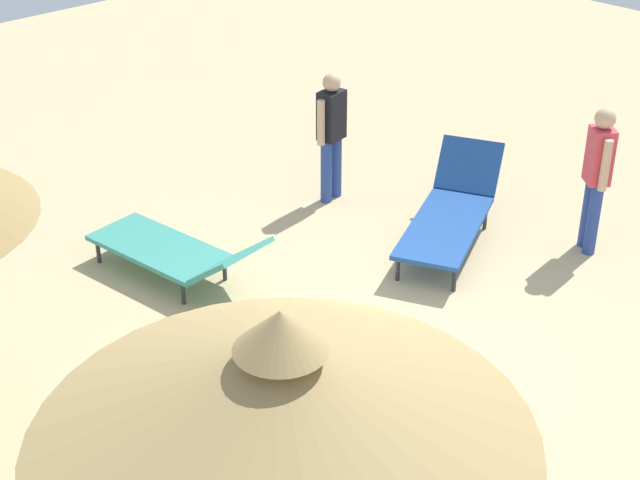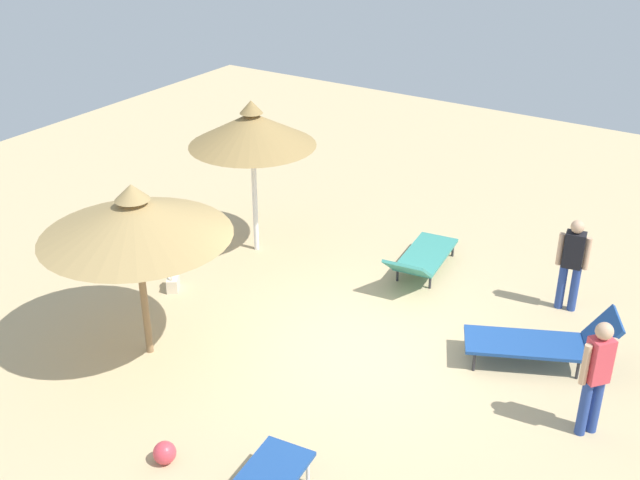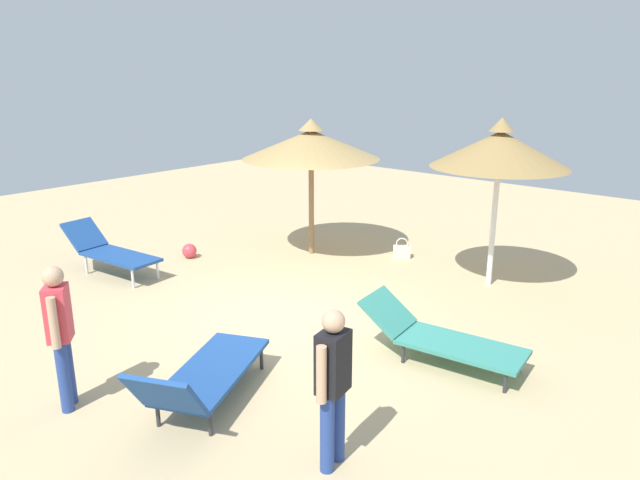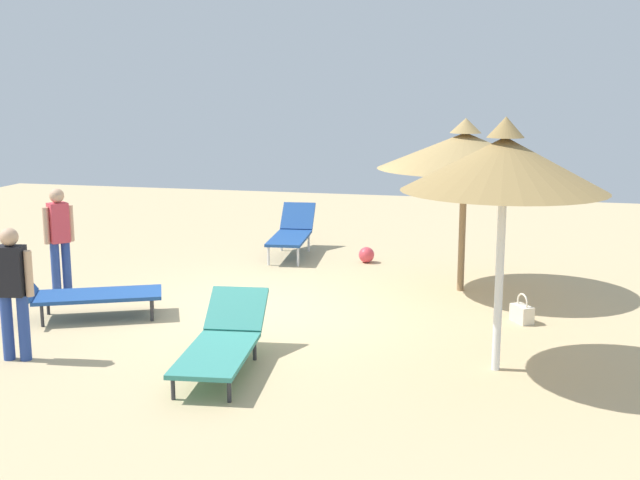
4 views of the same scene
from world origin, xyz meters
TOP-DOWN VIEW (x-y plane):
  - ground at (0.00, 0.00)m, footprint 24.00×24.00m
  - parasol_umbrella_center at (1.73, -2.54)m, footprint 2.60×2.60m
  - parasol_umbrella_back at (-1.69, -3.17)m, footprint 2.18×2.18m
  - lounge_chair_edge at (-2.40, -0.24)m, footprint 2.09×0.92m
  - lounge_chair_front at (-1.03, 2.33)m, footprint 1.49×2.14m
  - lounge_chair_near_left at (3.63, 0.67)m, footprint 2.05×0.83m
  - person_standing_near_right at (0.09, 3.25)m, footprint 0.37×0.34m
  - person_standing_far_left at (-2.67, 2.15)m, footprint 0.26×0.48m
  - handbag at (0.22, -3.45)m, footprint 0.37×0.33m
  - beach_ball at (3.30, -0.78)m, footprint 0.28×0.28m

SIDE VIEW (x-z plane):
  - ground at x=0.00m, z-range -0.10..0.00m
  - handbag at x=0.22m, z-range -0.07..0.33m
  - beach_ball at x=3.30m, z-range 0.00..0.28m
  - lounge_chair_edge at x=-2.40m, z-range -0.02..0.68m
  - lounge_chair_front at x=-1.03m, z-range -0.04..0.81m
  - lounge_chair_near_left at x=3.63m, z-range 0.01..0.85m
  - person_standing_far_left at x=-2.67m, z-range 0.10..1.63m
  - person_standing_near_right at x=0.09m, z-range 0.10..1.70m
  - parasol_umbrella_center at x=1.73m, z-range 0.83..3.44m
  - parasol_umbrella_back at x=-1.69m, z-range 0.89..3.66m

